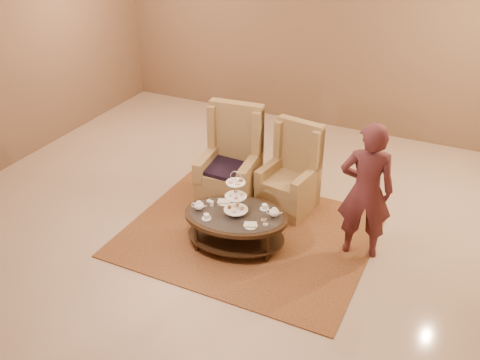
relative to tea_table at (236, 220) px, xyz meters
The scene contains 8 objects.
ground 0.40m from the tea_table, 164.39° to the left, with size 8.00×8.00×0.00m, color beige.
ceiling 0.40m from the tea_table, 164.39° to the left, with size 8.00×8.00×0.02m, color silver.
wall_back 4.26m from the tea_table, 91.80° to the left, with size 8.00×0.04×3.50m, color #826146.
rug 0.47m from the tea_table, 81.26° to the left, with size 3.02×2.52×0.02m.
tea_table is the anchor object (origin of this frame).
armchair_left 1.09m from the tea_table, 119.10° to the left, with size 0.81×0.83×1.37m.
armchair_right 1.17m from the tea_table, 76.32° to the left, with size 0.75×0.77×1.21m.
person 1.56m from the tea_table, 20.86° to the left, with size 0.70×0.54×1.71m.
Camera 1 is at (2.46, -4.82, 3.98)m, focal length 40.00 mm.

